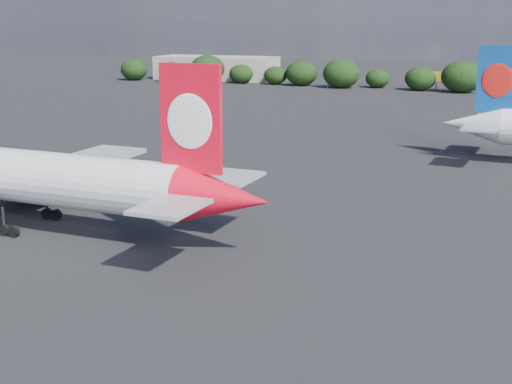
% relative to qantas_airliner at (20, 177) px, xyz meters
% --- Properties ---
extents(ground, '(500.00, 500.00, 0.00)m').
position_rel_qantas_airliner_xyz_m(ground, '(13.21, 41.02, -5.46)').
color(ground, black).
rests_on(ground, ground).
extents(qantas_airliner, '(54.91, 52.18, 17.93)m').
position_rel_qantas_airliner_xyz_m(qantas_airliner, '(0.00, 0.00, 0.00)').
color(qantas_airliner, silver).
rests_on(qantas_airliner, ground).
extents(terminal_building, '(42.00, 16.00, 8.00)m').
position_rel_qantas_airliner_xyz_m(terminal_building, '(-51.79, 173.02, -1.46)').
color(terminal_building, gray).
rests_on(terminal_building, ground).
extents(highway_sign, '(6.00, 0.30, 4.50)m').
position_rel_qantas_airliner_xyz_m(highway_sign, '(-4.79, 157.02, -2.33)').
color(highway_sign, '#156C1F').
rests_on(highway_sign, ground).
extents(billboard_yellow, '(5.00, 0.30, 5.50)m').
position_rel_qantas_airliner_xyz_m(billboard_yellow, '(25.21, 163.02, -1.59)').
color(billboard_yellow, yellow).
rests_on(billboard_yellow, ground).
extents(horizon_treeline, '(205.16, 15.22, 9.24)m').
position_rel_qantas_airliner_xyz_m(horizon_treeline, '(22.34, 160.25, -1.47)').
color(horizon_treeline, black).
rests_on(horizon_treeline, ground).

